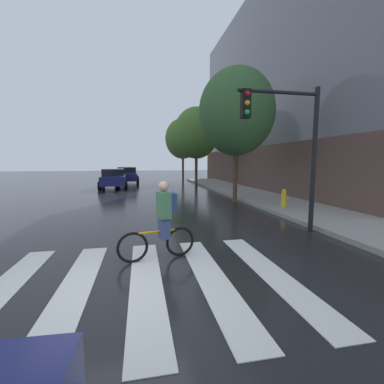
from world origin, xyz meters
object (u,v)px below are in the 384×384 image
sedan_far (127,175)px  cyclist (162,221)px  street_tree_mid (196,133)px  street_tree_far (183,139)px  traffic_light_near (289,135)px  fire_hydrant (284,198)px  street_tree_near (236,112)px  sedan_mid (114,178)px

sedan_far → cyclist: cyclist is taller
street_tree_mid → street_tree_far: street_tree_far is taller
sedan_far → street_tree_mid: bearing=-35.0°
cyclist → traffic_light_near: (3.71, 1.31, 2.02)m
traffic_light_near → street_tree_mid: bearing=87.9°
fire_hydrant → street_tree_near: (-1.21, 2.74, 4.09)m
traffic_light_near → street_tree_far: (0.52, 21.98, 1.77)m
cyclist → fire_hydrant: cyclist is taller
sedan_far → street_tree_far: size_ratio=0.68×
sedan_mid → traffic_light_near: size_ratio=1.08×
street_tree_mid → cyclist: bearing=-104.6°
cyclist → traffic_light_near: traffic_light_near is taller
cyclist → street_tree_mid: bearing=75.4°
sedan_mid → traffic_light_near: 16.06m
fire_hydrant → street_tree_mid: 12.42m
street_tree_mid → street_tree_near: bearing=-88.9°
street_tree_far → street_tree_near: bearing=-89.3°
fire_hydrant → traffic_light_near: bearing=-119.8°
street_tree_mid → street_tree_far: size_ratio=0.97×
sedan_mid → street_tree_mid: 7.77m
cyclist → street_tree_far: 23.97m
fire_hydrant → street_tree_mid: (-1.38, 11.69, 3.98)m
street_tree_far → traffic_light_near: bearing=-91.4°
sedan_far → street_tree_mid: street_tree_mid is taller
street_tree_near → street_tree_far: bearing=90.7°
sedan_mid → street_tree_far: 10.70m
street_tree_near → sedan_far: bearing=115.1°
sedan_mid → sedan_far: 4.66m
fire_hydrant → street_tree_far: size_ratio=0.11×
sedan_far → fire_hydrant: size_ratio=5.94×
sedan_mid → street_tree_near: street_tree_near is taller
street_tree_near → traffic_light_near: bearing=-96.7°
sedan_far → street_tree_far: 7.57m
cyclist → traffic_light_near: 4.42m
cyclist → traffic_light_near: bearing=19.4°
sedan_mid → traffic_light_near: bearing=-66.9°
traffic_light_near → sedan_mid: bearing=113.1°
traffic_light_near → street_tree_near: bearing=83.3°
sedan_far → sedan_mid: bearing=-100.5°
street_tree_near → street_tree_far: (-0.20, 15.86, 0.02)m
fire_hydrant → cyclist: bearing=-140.3°
sedan_mid → street_tree_far: street_tree_far is taller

